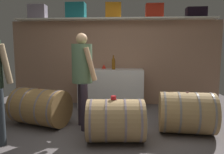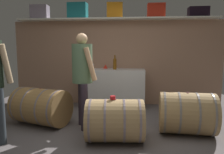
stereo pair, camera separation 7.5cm
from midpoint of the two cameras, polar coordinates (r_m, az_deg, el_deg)
The scene contains 17 objects.
ground_plane at distance 3.58m, azimuth -0.41°, elevation -14.07°, with size 6.11×8.04×0.02m, color #5B5455.
back_wall_panel at distance 5.16m, azimuth 1.52°, elevation 3.79°, with size 4.91×0.10×1.97m, color #A47B61.
high_shelf_board at distance 5.05m, azimuth 1.45°, elevation 15.11°, with size 4.52×0.40×0.03m, color silver.
toolcase_grey at distance 5.49m, azimuth -18.22°, elevation 15.99°, with size 0.39×0.25×0.32m, color gray.
toolcase_teal at distance 5.21m, azimuth -8.67°, elevation 16.93°, with size 0.44×0.25×0.35m, color #19767E.
toolcase_orange at distance 5.08m, azimuth 1.20°, elevation 17.20°, with size 0.35×0.21×0.34m, color orange.
toolcase_red at distance 5.10m, azimuth 12.07°, elevation 16.82°, with size 0.38×0.23×0.31m, color red.
toolcase_black at distance 5.27m, azimuth 22.33°, elevation 15.63°, with size 0.42×0.25×0.22m, color black.
work_cabinet at distance 4.90m, azimuth 0.55°, elevation -2.91°, with size 1.45×0.53×0.86m, color white.
wine_bottle_amber at distance 4.75m, azimuth 1.20°, elevation 3.66°, with size 0.08×0.08×0.32m.
wine_glass at distance 4.95m, azimuth -4.87°, elevation 3.18°, with size 0.07×0.07×0.13m.
red_funnel at distance 5.02m, azimuth -1.33°, elevation 2.82°, with size 0.11×0.11×0.10m, color red.
wine_barrel_near at distance 3.08m, azimuth 1.45°, elevation -11.46°, with size 0.84×0.65×0.61m.
wine_barrel_far at distance 3.94m, azimuth -17.80°, elevation -7.45°, with size 1.07×0.89×0.64m.
wine_barrel_flank at distance 3.55m, azimuth 19.85°, elevation -9.03°, with size 0.87×0.71×0.65m.
tasting_cup at distance 2.99m, azimuth 0.92°, elevation -5.50°, with size 0.08×0.08×0.05m, color red.
visitor_tasting at distance 3.52m, azimuth -7.17°, elevation 1.71°, with size 0.44×0.51×1.56m.
Camera 2 is at (0.36, -2.72, 1.28)m, focal length 34.42 mm.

